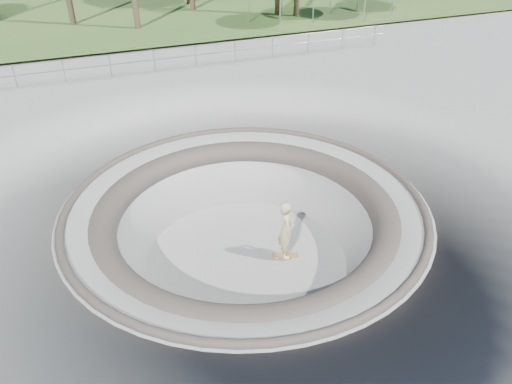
% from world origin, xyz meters
% --- Properties ---
extents(ground, '(180.00, 180.00, 0.00)m').
position_xyz_m(ground, '(0.00, 0.00, 0.00)').
color(ground, gray).
rests_on(ground, ground).
extents(skate_bowl, '(14.00, 14.00, 4.10)m').
position_xyz_m(skate_bowl, '(0.00, 0.00, -1.83)').
color(skate_bowl, gray).
rests_on(skate_bowl, ground).
extents(distant_hills, '(103.20, 45.00, 28.60)m').
position_xyz_m(distant_hills, '(3.78, 57.17, -7.02)').
color(distant_hills, olive).
rests_on(distant_hills, ground).
extents(safety_railing, '(25.00, 0.06, 1.03)m').
position_xyz_m(safety_railing, '(0.00, 12.00, 0.69)').
color(safety_railing, '#93979B').
rests_on(safety_railing, ground).
extents(skateboard, '(0.78, 0.48, 0.08)m').
position_xyz_m(skateboard, '(1.11, -0.41, -1.84)').
color(skateboard, olive).
rests_on(skateboard, ground).
extents(skater, '(0.59, 0.76, 1.85)m').
position_xyz_m(skater, '(1.11, -0.41, -0.89)').
color(skater, '#D7BA8B').
rests_on(skater, skateboard).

